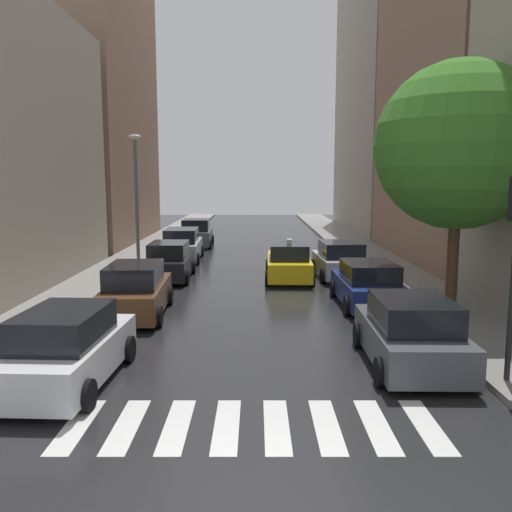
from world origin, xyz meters
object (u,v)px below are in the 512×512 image
parked_car_left_second (135,292)px  parked_car_right_nearest (410,334)px  parked_car_left_nearest (67,349)px  parked_car_right_second (367,285)px  street_tree_right (457,146)px  lamp_post_left (135,192)px  taxi_midroad (288,262)px  parked_car_left_fourth (181,246)px  parked_car_right_third (339,261)px  parked_car_left_fifth (195,234)px  parked_car_left_third (168,262)px

parked_car_left_second → parked_car_right_nearest: 8.91m
parked_car_left_nearest → parked_car_right_second: 10.77m
street_tree_right → lamp_post_left: bearing=145.2°
parked_car_left_nearest → street_tree_right: 12.81m
street_tree_right → taxi_midroad: bearing=127.2°
parked_car_left_fourth → parked_car_right_nearest: parked_car_left_fourth is taller
parked_car_right_nearest → parked_car_left_nearest: bearing=99.5°
parked_car_left_second → lamp_post_left: 9.04m
parked_car_right_nearest → parked_car_right_third: size_ratio=1.00×
parked_car_left_second → parked_car_left_fifth: 17.97m
parked_car_left_nearest → parked_car_left_second: size_ratio=0.98×
parked_car_right_second → lamp_post_left: 12.21m
taxi_midroad → street_tree_right: (4.87, -6.41, 4.66)m
parked_car_right_second → street_tree_right: (2.41, -1.34, 4.69)m
parked_car_left_third → parked_car_right_third: size_ratio=1.00×
parked_car_left_fifth → parked_car_right_third: parked_car_left_fifth is taller
parked_car_left_second → taxi_midroad: 8.37m
parked_car_right_second → lamp_post_left: bearing=52.6°
parked_car_right_third → parked_car_right_second: bearing=178.5°
parked_car_left_third → parked_car_left_fifth: parked_car_left_fifth is taller
parked_car_right_nearest → taxi_midroad: size_ratio=0.90×
parked_car_left_third → street_tree_right: street_tree_right is taller
parked_car_left_nearest → parked_car_left_fifth: bearing=2.3°
street_tree_right → parked_car_left_fourth: bearing=131.1°
taxi_midroad → parked_car_left_fourth: bearing=46.7°
parked_car_right_nearest → parked_car_right_third: parked_car_right_nearest is taller
parked_car_right_third → parked_car_left_third: bearing=90.2°
parked_car_left_third → parked_car_left_fourth: parked_car_left_fourth is taller
parked_car_right_third → taxi_midroad: 2.36m
parked_car_left_nearest → lamp_post_left: (-1.58, 14.22, 3.04)m
taxi_midroad → parked_car_right_nearest: bearing=-167.2°
parked_car_left_nearest → parked_car_right_second: bearing=-45.0°
parked_car_left_fourth → parked_car_right_third: size_ratio=1.13×
parked_car_left_fifth → taxi_midroad: parked_car_left_fifth is taller
parked_car_right_nearest → street_tree_right: 7.16m
parked_car_left_third → parked_car_right_third: 7.62m
parked_car_left_fourth → parked_car_left_nearest: bearing=178.3°
parked_car_left_nearest → taxi_midroad: size_ratio=0.94×
lamp_post_left → parked_car_left_fifth: bearing=79.9°
parked_car_right_nearest → lamp_post_left: (-9.29, 13.06, 3.04)m
parked_car_left_fifth → lamp_post_left: bearing=168.3°
parked_car_left_second → street_tree_right: size_ratio=0.57×
parked_car_left_fifth → taxi_midroad: bearing=-156.6°
parked_car_left_fourth → parked_car_left_fifth: bearing=-2.7°
parked_car_left_nearest → parked_car_left_fifth: (0.14, 23.85, 0.06)m
parked_car_right_second → parked_car_left_nearest: bearing=131.0°
parked_car_left_fourth → street_tree_right: bearing=-140.5°
parked_car_left_third → parked_car_left_second: bearing=178.6°
parked_car_left_fifth → parked_car_right_nearest: 23.92m
parked_car_left_third → parked_car_right_nearest: size_ratio=1.01×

